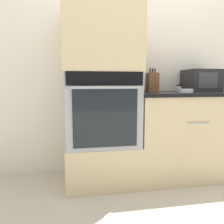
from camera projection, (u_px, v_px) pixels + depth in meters
ground_plane at (143, 192)px, 2.02m from camera, size 12.00×12.00×0.00m
wall_back at (128, 61)px, 2.47m from camera, size 8.00×0.05×2.50m
oven_cabinet_base at (102, 162)px, 2.23m from camera, size 0.71×0.60×0.41m
wall_oven at (101, 108)px, 2.15m from camera, size 0.68×0.64×0.69m
oven_cabinet_upper at (101, 39)px, 2.07m from camera, size 0.71×0.60×0.64m
counter_unit at (181, 134)px, 2.34m from camera, size 1.05×0.63×0.91m
microwave at (201, 80)px, 2.44m from camera, size 0.35×0.32×0.24m
knife_block at (152, 82)px, 2.32m from camera, size 0.11×0.13×0.24m
bowl at (186, 91)px, 2.12m from camera, size 0.14×0.14×0.04m
condiment_jar_near at (140, 87)px, 2.25m from camera, size 0.04×0.04×0.10m
condiment_jar_mid at (179, 88)px, 2.39m from camera, size 0.05×0.05×0.07m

